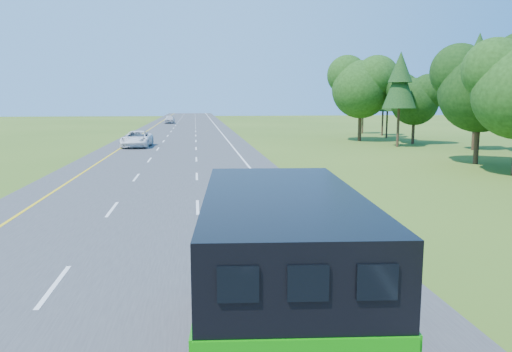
{
  "coord_description": "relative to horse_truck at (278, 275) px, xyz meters",
  "views": [
    {
      "loc": [
        1.79,
        -1.59,
        4.7
      ],
      "look_at": [
        4.38,
        19.67,
        1.43
      ],
      "focal_mm": 35.0,
      "sensor_mm": 36.0,
      "label": 1
    }
  ],
  "objects": [
    {
      "name": "road",
      "position": [
        -3.12,
        43.71,
        -1.77
      ],
      "size": [
        15.0,
        260.0,
        0.04
      ],
      "primitive_type": "cube",
      "color": "#38383A",
      "rests_on": "ground"
    },
    {
      "name": "white_suv",
      "position": [
        -7.15,
        43.09,
        -0.96
      ],
      "size": [
        2.91,
        5.87,
        1.6
      ],
      "primitive_type": "imported",
      "rotation": [
        0.0,
        0.0,
        -0.05
      ],
      "color": "white",
      "rests_on": "road"
    },
    {
      "name": "far_car",
      "position": [
        -6.46,
        94.56,
        -0.93
      ],
      "size": [
        2.04,
        4.88,
        1.65
      ],
      "primitive_type": "imported",
      "rotation": [
        0.0,
        0.0,
        0.02
      ],
      "color": "silver",
      "rests_on": "road"
    },
    {
      "name": "horse_truck",
      "position": [
        0.0,
        0.0,
        0.0
      ],
      "size": [
        2.84,
        7.56,
        3.28
      ],
      "rotation": [
        0.0,
        0.0,
        -0.08
      ],
      "color": "black",
      "rests_on": "road"
    },
    {
      "name": "lane_markings",
      "position": [
        -3.12,
        43.71,
        -1.75
      ],
      "size": [
        11.15,
        260.0,
        0.01
      ],
      "color": "yellow",
      "rests_on": "road"
    }
  ]
}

